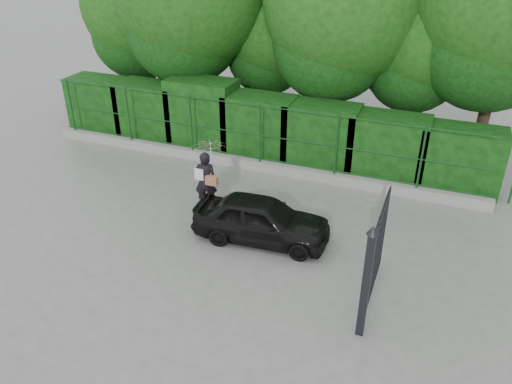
% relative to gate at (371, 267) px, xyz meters
% --- Properties ---
extents(ground, '(80.00, 80.00, 0.00)m').
position_rel_gate_xyz_m(ground, '(-4.60, 0.72, -1.19)').
color(ground, gray).
extents(kerb, '(14.00, 0.25, 0.30)m').
position_rel_gate_xyz_m(kerb, '(-4.60, 5.22, -1.04)').
color(kerb, '#9E9E99').
rests_on(kerb, ground).
extents(fence, '(14.13, 0.06, 1.80)m').
position_rel_gate_xyz_m(fence, '(-4.38, 5.22, 0.01)').
color(fence, '#134418').
rests_on(fence, kerb).
extents(hedge, '(14.20, 1.20, 2.30)m').
position_rel_gate_xyz_m(hedge, '(-4.72, 6.22, -0.19)').
color(hedge, black).
rests_on(hedge, ground).
extents(gate, '(0.22, 2.33, 2.36)m').
position_rel_gate_xyz_m(gate, '(0.00, 0.00, 0.00)').
color(gate, black).
rests_on(gate, ground).
extents(woman, '(0.97, 0.99, 1.90)m').
position_rel_gate_xyz_m(woman, '(-4.59, 2.64, 0.07)').
color(woman, black).
rests_on(woman, ground).
extents(car, '(3.33, 1.54, 1.11)m').
position_rel_gate_xyz_m(car, '(-2.81, 1.76, -0.63)').
color(car, black).
rests_on(car, ground).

